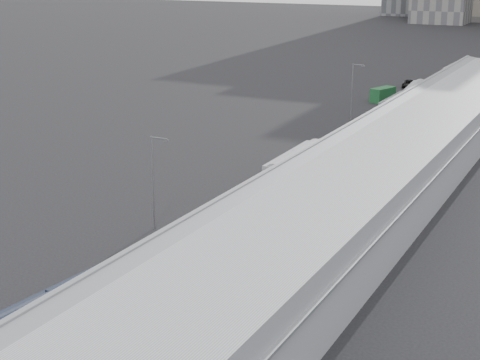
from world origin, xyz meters
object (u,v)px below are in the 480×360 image
Objects in this scene: bus_5 at (345,146)px; suv at (409,84)px; bus_6 at (371,127)px; bus_8 at (415,96)px; street_lamp_near at (154,177)px; bus_4 at (296,169)px; shipping_container at (383,95)px; bus_7 at (397,108)px; street_lamp_far at (353,88)px; bus_1 at (51,326)px; bus_2 at (186,247)px; bus_10 at (455,73)px; bus_3 at (250,206)px; bus_9 at (443,83)px.

bus_5 is 59.75m from suv.
suv is at bearing 96.66° from bus_6.
bus_8 is 2.51× the size of suv.
street_lamp_near is at bearing -97.63° from suv.
bus_4 is 1.05× the size of bus_5.
bus_4 is 2.44× the size of shipping_container.
bus_6 is 1.34× the size of street_lamp_near.
bus_8 is at bearing 8.44° from shipping_container.
street_lamp_far is (-6.03, -5.08, 3.72)m from bus_7.
bus_1 reaches higher than bus_6.
bus_2 is at bearing -68.15° from shipping_container.
suv is at bearing -115.96° from bus_10.
street_lamp_far is (-7.01, 51.62, 3.75)m from bus_3.
bus_3 is at bearing -94.25° from bus_5.
bus_9 is at bearing 78.47° from street_lamp_far.
suv is (-6.75, 46.67, -0.81)m from bus_6.
bus_10 is 2.36× the size of shipping_container.
bus_4 is at bearing -89.68° from bus_7.
bus_3 is 2.36× the size of suv.
bus_9 is 14.08m from bus_10.
bus_7 is at bearing -86.48° from suv.
bus_5 is (0.13, 40.36, 0.06)m from bus_2.
shipping_container is 17.95m from suv.
shipping_container is at bearing -101.19° from bus_10.
bus_1 is 1.03× the size of bus_4.
bus_7 is at bearing 95.93° from bus_1.
bus_10 is at bearing 91.38° from bus_3.
bus_8 is at bearing 92.05° from bus_3.
bus_10 is 1.39× the size of street_lamp_near.
street_lamp_near is (-6.03, -75.07, 3.76)m from bus_8.
bus_1 is at bearing -73.66° from street_lamp_near.
street_lamp_far is (-6.55, 80.56, 3.60)m from bus_1.
suv is (-6.99, 99.68, -0.76)m from bus_2.
street_lamp_far is at bearing 100.23° from bus_1.
bus_6 is at bearing -89.38° from suv.
bus_7 is at bearing 88.00° from bus_5.
bus_5 is at bearing 85.70° from bus_2.
bus_7 is 29.73m from bus_9.
bus_5 is (0.07, 28.20, 0.02)m from bus_3.
street_lamp_near reaches higher than bus_10.
bus_2 is 12.16m from bus_3.
bus_8 is at bearing -97.40° from bus_9.
street_lamp_near is at bearing -107.26° from bus_4.
bus_10 is at bearing 55.11° from suv.
bus_6 is at bearing 87.47° from bus_4.
street_lamp_near reaches higher than bus_2.
bus_9 is (0.14, 98.56, 0.03)m from bus_2.
suv is (-7.12, 59.32, -0.82)m from bus_5.
bus_5 is at bearing -94.34° from bus_8.
bus_5 reaches higher than shipping_container.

